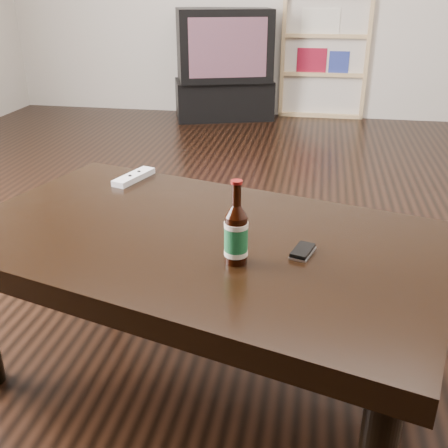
% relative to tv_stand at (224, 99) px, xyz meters
% --- Properties ---
extents(floor, '(5.00, 6.00, 0.01)m').
position_rel_tv_stand_xyz_m(floor, '(0.43, -2.79, -0.18)').
color(floor, black).
rests_on(floor, ground).
extents(tv_stand, '(0.95, 0.68, 0.34)m').
position_rel_tv_stand_xyz_m(tv_stand, '(0.00, 0.00, 0.00)').
color(tv_stand, black).
rests_on(tv_stand, floor).
extents(tv, '(0.92, 0.73, 0.60)m').
position_rel_tv_stand_xyz_m(tv, '(0.00, -0.00, 0.47)').
color(tv, black).
rests_on(tv, tv_stand).
extents(bookshelf, '(0.78, 0.36, 1.44)m').
position_rel_tv_stand_xyz_m(bookshelf, '(0.87, 0.36, 0.58)').
color(bookshelf, tan).
rests_on(bookshelf, floor).
extents(coffee_table, '(1.50, 1.11, 0.50)m').
position_rel_tv_stand_xyz_m(coffee_table, '(0.56, -3.49, 0.26)').
color(coffee_table, black).
rests_on(coffee_table, floor).
extents(beer_bottle, '(0.07, 0.07, 0.22)m').
position_rel_tv_stand_xyz_m(beer_bottle, '(0.69, -3.64, 0.41)').
color(beer_bottle, black).
rests_on(beer_bottle, coffee_table).
extents(phone, '(0.07, 0.10, 0.02)m').
position_rel_tv_stand_xyz_m(phone, '(0.85, -3.56, 0.34)').
color(phone, '#BABABC').
rests_on(phone, coffee_table).
extents(remote, '(0.11, 0.19, 0.02)m').
position_rel_tv_stand_xyz_m(remote, '(0.24, -3.10, 0.34)').
color(remote, silver).
rests_on(remote, coffee_table).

